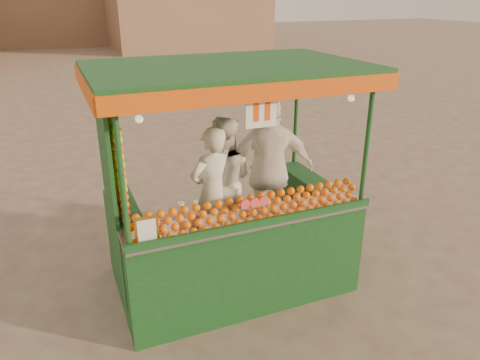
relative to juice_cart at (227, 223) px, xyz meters
name	(u,v)px	position (x,y,z in m)	size (l,w,h in m)	color
ground	(198,279)	(-0.29, 0.26, -0.83)	(90.00, 90.00, 0.00)	brown
building_right	(186,5)	(6.71, 24.26, 1.67)	(9.00, 6.00, 5.00)	#8B664F
juice_cart	(227,223)	(0.00, 0.00, 0.00)	(2.81, 1.82, 2.55)	#103C17
vendor_left	(213,192)	(-0.04, 0.36, 0.24)	(0.64, 0.49, 1.56)	white
vendor_middle	(222,182)	(0.15, 0.55, 0.27)	(0.97, 0.89, 1.61)	white
vendor_right	(270,170)	(0.70, 0.38, 0.39)	(1.15, 0.66, 1.85)	white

